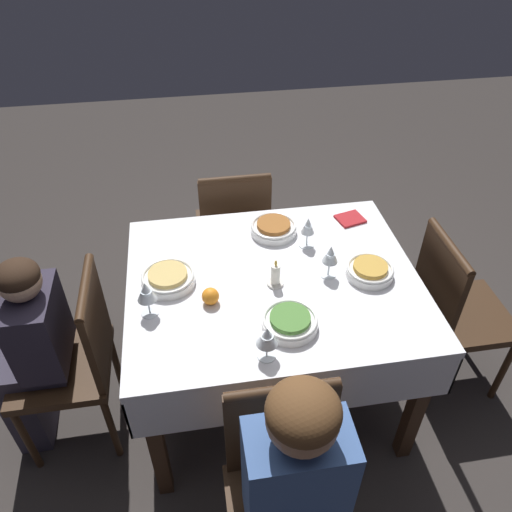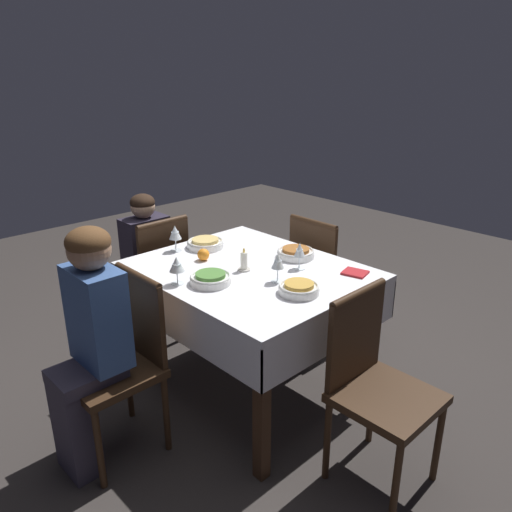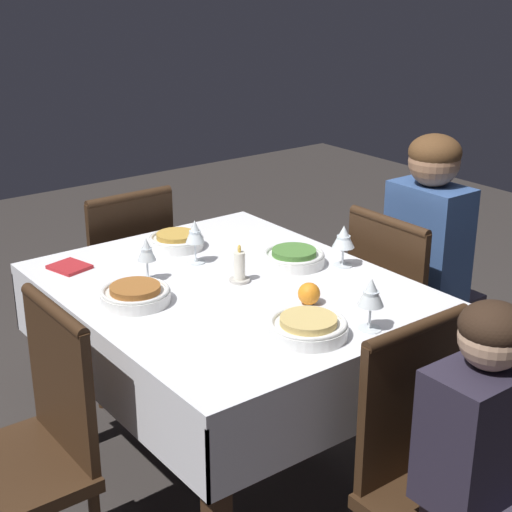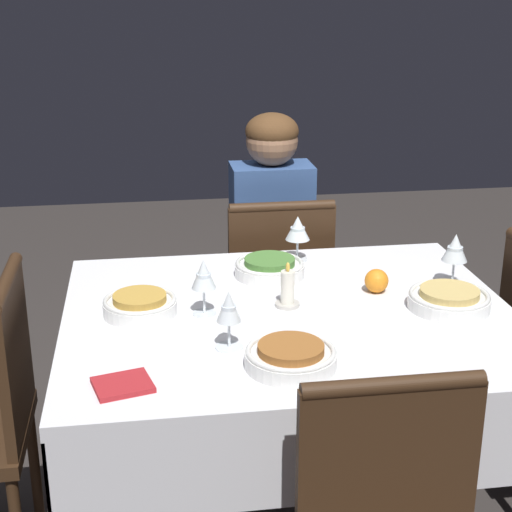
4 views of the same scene
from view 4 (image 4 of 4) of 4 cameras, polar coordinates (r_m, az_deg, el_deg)
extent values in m
cube|color=silver|center=(2.15, 2.48, -4.50)|extent=(1.22, 1.00, 0.04)
cube|color=silver|center=(2.65, 0.41, -2.62)|extent=(1.22, 0.01, 0.21)
cube|color=silver|center=(1.78, 5.52, -14.66)|extent=(1.22, 0.01, 0.21)
cube|color=silver|center=(2.38, 17.02, -6.17)|extent=(0.01, 1.00, 0.21)
cube|color=silver|center=(2.18, -13.64, -8.33)|extent=(0.01, 1.00, 0.21)
cube|color=#3D2616|center=(2.83, 11.61, -7.42)|extent=(0.06, 0.06, 0.74)
cube|color=#3D2616|center=(2.68, -11.05, -9.00)|extent=(0.06, 0.06, 0.74)
cube|color=#382314|center=(3.03, 1.18, -3.57)|extent=(0.41, 0.41, 0.04)
cube|color=#382314|center=(2.77, 1.87, -0.65)|extent=(0.38, 0.03, 0.43)
cylinder|color=#382314|center=(2.70, 1.92, 3.60)|extent=(0.37, 0.04, 0.04)
cylinder|color=#382314|center=(3.32, 3.69, -5.88)|extent=(0.03, 0.03, 0.42)
cylinder|color=#382314|center=(3.26, -2.48, -6.28)|extent=(0.03, 0.03, 0.42)
cylinder|color=#382314|center=(3.01, 5.12, -8.76)|extent=(0.03, 0.03, 0.42)
cylinder|color=#382314|center=(2.95, -1.72, -9.27)|extent=(0.03, 0.03, 0.42)
cylinder|color=#382314|center=(2.82, 16.86, -11.60)|extent=(0.03, 0.03, 0.42)
cube|color=#382314|center=(2.21, -17.15, -6.96)|extent=(0.03, 0.38, 0.43)
cylinder|color=#382314|center=(2.13, -17.72, -1.81)|extent=(0.04, 0.37, 0.04)
cylinder|color=#382314|center=(2.60, -15.81, -14.45)|extent=(0.03, 0.03, 0.42)
cube|color=#382314|center=(1.67, 9.55, -15.68)|extent=(0.38, 0.03, 0.43)
cylinder|color=#382314|center=(1.56, 9.99, -9.24)|extent=(0.37, 0.04, 0.04)
cube|color=#383342|center=(3.30, 0.57, -5.61)|extent=(0.22, 0.14, 0.46)
cube|color=#383342|center=(3.12, 0.83, -1.90)|extent=(0.24, 0.31, 0.06)
cube|color=#38568E|center=(2.95, 1.13, 2.25)|extent=(0.30, 0.18, 0.46)
sphere|color=#9E7051|center=(2.87, 1.17, 8.41)|extent=(0.19, 0.19, 0.19)
ellipsoid|color=brown|center=(2.86, 1.17, 9.06)|extent=(0.19, 0.19, 0.13)
cylinder|color=white|center=(2.38, 1.00, -1.03)|extent=(0.21, 0.21, 0.04)
torus|color=white|center=(2.38, 1.00, -0.53)|extent=(0.21, 0.21, 0.01)
cylinder|color=#4C7F38|center=(2.37, 1.00, -0.40)|extent=(0.15, 0.15, 0.02)
cylinder|color=white|center=(2.52, 3.01, -0.24)|extent=(0.07, 0.07, 0.00)
cylinder|color=white|center=(2.51, 3.02, 0.51)|extent=(0.01, 0.01, 0.07)
cone|color=white|center=(2.49, 3.05, 2.06)|extent=(0.08, 0.08, 0.08)
cylinder|color=white|center=(2.50, 3.04, 1.72)|extent=(0.05, 0.05, 0.03)
cylinder|color=white|center=(2.22, 13.85, -3.27)|extent=(0.22, 0.22, 0.04)
torus|color=white|center=(2.21, 13.89, -2.74)|extent=(0.22, 0.22, 0.01)
cylinder|color=tan|center=(2.21, 13.90, -2.60)|extent=(0.16, 0.16, 0.02)
cylinder|color=white|center=(2.39, 14.06, -2.00)|extent=(0.07, 0.07, 0.00)
cylinder|color=white|center=(2.38, 14.14, -1.14)|extent=(0.01, 0.01, 0.07)
cone|color=white|center=(2.35, 14.29, 0.62)|extent=(0.07, 0.07, 0.08)
cylinder|color=white|center=(2.36, 14.26, 0.24)|extent=(0.04, 0.04, 0.04)
cylinder|color=white|center=(2.14, -8.43, -3.73)|extent=(0.20, 0.20, 0.04)
torus|color=white|center=(2.13, -8.46, -3.19)|extent=(0.20, 0.20, 0.01)
cylinder|color=gold|center=(2.13, -8.46, -3.04)|extent=(0.14, 0.14, 0.02)
cylinder|color=white|center=(2.13, -3.77, -4.18)|extent=(0.07, 0.07, 0.00)
cylinder|color=white|center=(2.11, -3.79, -3.24)|extent=(0.01, 0.01, 0.07)
cone|color=white|center=(2.08, -3.84, -1.32)|extent=(0.07, 0.07, 0.08)
cylinder|color=white|center=(2.09, -3.83, -1.73)|extent=(0.04, 0.04, 0.04)
cylinder|color=white|center=(1.84, 2.54, -7.53)|extent=(0.22, 0.22, 0.04)
torus|color=white|center=(1.83, 2.55, -6.92)|extent=(0.21, 0.21, 0.01)
cylinder|color=#995B28|center=(1.83, 2.55, -6.75)|extent=(0.16, 0.16, 0.02)
cylinder|color=white|center=(1.94, -1.96, -6.64)|extent=(0.07, 0.07, 0.00)
cylinder|color=white|center=(1.92, -1.97, -5.67)|extent=(0.01, 0.01, 0.07)
cone|color=white|center=(1.89, -2.00, -3.67)|extent=(0.06, 0.06, 0.08)
cylinder|color=white|center=(1.90, -1.99, -4.10)|extent=(0.04, 0.04, 0.03)
cylinder|color=beige|center=(2.17, 2.34, -3.53)|extent=(0.07, 0.07, 0.01)
cylinder|color=white|center=(2.15, 2.36, -2.28)|extent=(0.04, 0.04, 0.09)
ellipsoid|color=#F9C64C|center=(2.13, 2.38, -0.82)|extent=(0.01, 0.01, 0.03)
sphere|color=orange|center=(2.28, 8.76, -1.79)|extent=(0.07, 0.07, 0.07)
cube|color=#AD2328|center=(1.78, -9.67, -9.22)|extent=(0.15, 0.13, 0.01)
camera|label=1|loc=(3.56, 3.32, 28.45)|focal=35.00mm
camera|label=2|loc=(3.94, -32.44, 19.20)|focal=35.00mm
camera|label=3|loc=(2.38, 69.80, 10.34)|focal=55.00mm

